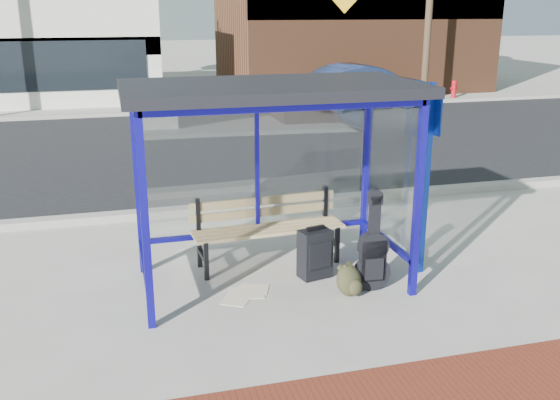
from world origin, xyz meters
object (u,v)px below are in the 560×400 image
object	(u,v)px
bench	(267,225)
suitcase	(315,254)
backpack	(350,281)
fire_hydrant	(454,88)
guitar_bag	(373,256)
parked_car	(364,86)

from	to	relation	value
bench	suitcase	world-z (taller)	bench
suitcase	bench	bearing A→B (deg)	113.42
bench	backpack	bearing A→B (deg)	-63.80
bench	fire_hydrant	world-z (taller)	bench
guitar_bag	fire_hydrant	size ratio (longest dim) A/B	1.77
suitcase	parked_car	world-z (taller)	parked_car
bench	suitcase	distance (m)	0.79
parked_car	suitcase	bearing A→B (deg)	147.94
guitar_bag	suitcase	size ratio (longest dim) A/B	1.73
bench	fire_hydrant	distance (m)	17.02
bench	parked_car	distance (m)	13.55
suitcase	parked_car	distance (m)	13.90
guitar_bag	parked_car	distance (m)	14.14
guitar_bag	fire_hydrant	bearing A→B (deg)	60.25
parked_car	fire_hydrant	world-z (taller)	parked_car
fire_hydrant	guitar_bag	bearing A→B (deg)	-123.10
fire_hydrant	suitcase	bearing A→B (deg)	-125.53
backpack	fire_hydrant	xyz separation A→B (m)	(9.79, 14.63, 0.18)
bench	suitcase	size ratio (longest dim) A/B	2.94
suitcase	backpack	distance (m)	0.65
guitar_bag	parked_car	xyz separation A→B (m)	(5.29, 13.11, 0.30)
bench	guitar_bag	bearing A→B (deg)	-51.25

